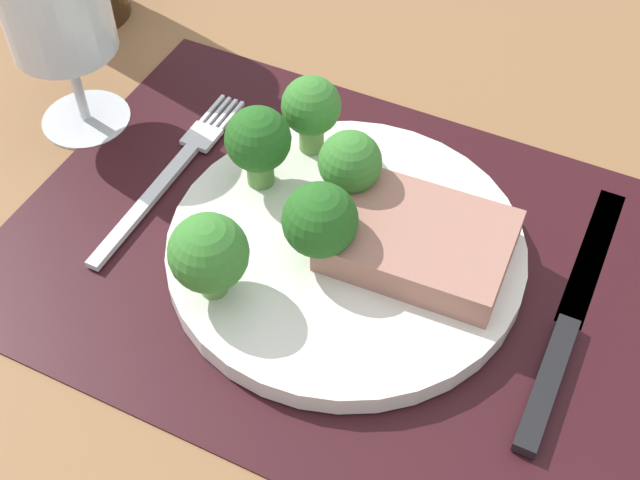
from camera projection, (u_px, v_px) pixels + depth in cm
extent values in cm
cube|color=brown|center=(345.00, 273.00, 58.05)|extent=(140.00, 110.00, 3.00)
cube|color=black|center=(345.00, 258.00, 56.79)|extent=(46.34, 32.81, 0.30)
cylinder|color=silver|center=(346.00, 249.00, 56.06)|extent=(24.16, 24.16, 1.60)
cube|color=#9E6B5B|center=(419.00, 241.00, 53.95)|extent=(12.15, 8.96, 2.36)
cylinder|color=#5B8942|center=(260.00, 170.00, 58.33)|extent=(1.94, 1.94, 2.07)
sphere|color=#235B1E|center=(258.00, 139.00, 56.05)|extent=(4.59, 4.59, 4.59)
cylinder|color=#6B994C|center=(311.00, 136.00, 60.52)|extent=(1.82, 1.82, 2.19)
sphere|color=#387A2D|center=(311.00, 106.00, 58.30)|extent=(4.28, 4.28, 4.28)
cylinder|color=#6B994C|center=(320.00, 249.00, 54.11)|extent=(1.40, 1.40, 1.43)
sphere|color=#235B1E|center=(320.00, 220.00, 51.98)|extent=(4.91, 4.91, 4.91)
cylinder|color=#5B8942|center=(213.00, 282.00, 52.26)|extent=(1.73, 1.73, 1.54)
sphere|color=#387A2D|center=(208.00, 253.00, 50.05)|extent=(5.00, 5.00, 5.00)
cylinder|color=#6B994C|center=(349.00, 190.00, 57.34)|extent=(1.94, 1.94, 1.71)
sphere|color=#387A2D|center=(350.00, 162.00, 55.28)|extent=(4.33, 4.33, 4.33)
cube|color=silver|center=(145.00, 203.00, 59.53)|extent=(1.00, 13.00, 0.50)
cube|color=silver|center=(202.00, 137.00, 64.07)|extent=(2.40, 2.60, 0.40)
cube|color=silver|center=(212.00, 110.00, 66.13)|extent=(0.30, 3.60, 0.35)
cube|color=silver|center=(219.00, 112.00, 65.96)|extent=(0.30, 3.60, 0.35)
cube|color=silver|center=(225.00, 114.00, 65.79)|extent=(0.30, 3.60, 0.35)
cube|color=silver|center=(232.00, 116.00, 65.62)|extent=(0.30, 3.60, 0.35)
cube|color=black|center=(547.00, 382.00, 49.82)|extent=(1.40, 10.00, 0.80)
cube|color=silver|center=(593.00, 252.00, 56.71)|extent=(1.80, 13.00, 0.30)
cylinder|color=silver|center=(86.00, 118.00, 66.02)|extent=(6.99, 6.99, 0.40)
cylinder|color=silver|center=(76.00, 83.00, 63.32)|extent=(0.80, 0.80, 6.67)
cylinder|color=silver|center=(55.00, 8.00, 58.27)|extent=(7.76, 7.76, 6.58)
cylinder|color=tan|center=(61.00, 27.00, 59.48)|extent=(6.83, 6.83, 3.40)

